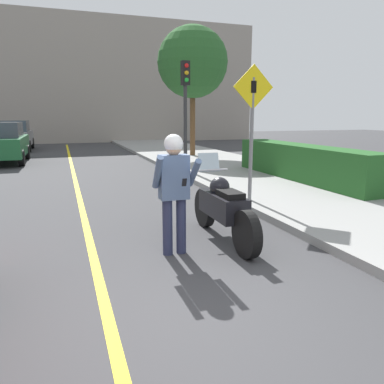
% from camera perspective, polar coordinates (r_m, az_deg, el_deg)
% --- Properties ---
extents(ground_plane, '(80.00, 80.00, 0.00)m').
position_cam_1_polar(ground_plane, '(3.66, -1.86, -20.37)').
color(ground_plane, '#38383A').
extents(sidewalk_curb, '(4.40, 44.00, 0.14)m').
position_cam_1_polar(sidewalk_curb, '(9.20, 19.78, -0.85)').
color(sidewalk_curb, gray).
rests_on(sidewalk_curb, ground).
extents(road_center_line, '(0.12, 36.00, 0.01)m').
position_cam_1_polar(road_center_line, '(9.18, -16.74, -1.10)').
color(road_center_line, yellow).
rests_on(road_center_line, ground).
extents(building_backdrop, '(28.00, 1.20, 8.96)m').
position_cam_1_polar(building_backdrop, '(29.10, -17.97, 16.01)').
color(building_backdrop, gray).
rests_on(building_backdrop, ground).
extents(motorcycle, '(0.62, 2.28, 1.32)m').
position_cam_1_polar(motorcycle, '(5.88, 4.72, -2.44)').
color(motorcycle, black).
rests_on(motorcycle, ground).
extents(person_biker, '(0.59, 0.47, 1.70)m').
position_cam_1_polar(person_biker, '(5.15, -2.74, 1.47)').
color(person_biker, '#282D4C').
rests_on(person_biker, ground).
extents(crossing_sign, '(0.91, 0.08, 2.83)m').
position_cam_1_polar(crossing_sign, '(8.05, 9.14, 10.72)').
color(crossing_sign, slate).
rests_on(crossing_sign, sidewalk_curb).
extents(traffic_light, '(0.26, 0.30, 3.52)m').
position_cam_1_polar(traffic_light, '(12.56, -1.01, 14.56)').
color(traffic_light, '#2D2D30').
rests_on(traffic_light, sidewalk_curb).
extents(hedge_row, '(0.90, 5.85, 0.98)m').
position_cam_1_polar(hedge_row, '(11.27, 16.38, 4.40)').
color(hedge_row, '#235623').
rests_on(hedge_row, sidewalk_curb).
extents(street_tree, '(3.14, 3.14, 5.70)m').
position_cam_1_polar(street_tree, '(17.57, 0.09, 19.13)').
color(street_tree, brown).
rests_on(street_tree, sidewalk_curb).
extents(parked_car_green, '(1.88, 4.20, 1.68)m').
position_cam_1_polar(parked_car_green, '(17.42, -27.07, 6.73)').
color(parked_car_green, black).
rests_on(parked_car_green, ground).
extents(parked_car_grey, '(1.88, 4.20, 1.68)m').
position_cam_1_polar(parked_car_grey, '(23.45, -25.55, 7.79)').
color(parked_car_grey, black).
rests_on(parked_car_grey, ground).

